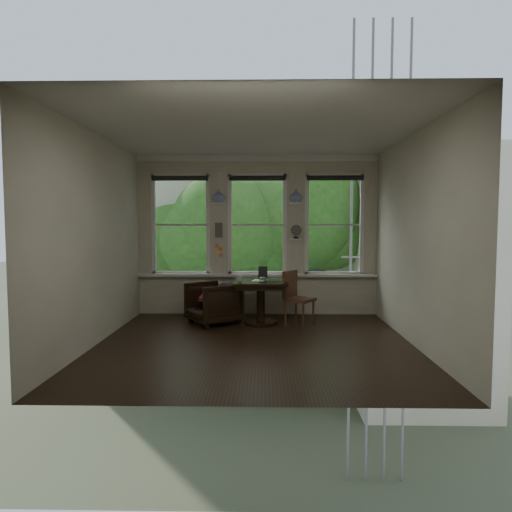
{
  "coord_description": "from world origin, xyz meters",
  "views": [
    {
      "loc": [
        0.15,
        -6.41,
        1.71
      ],
      "look_at": [
        0.0,
        0.9,
        1.2
      ],
      "focal_mm": 32.0,
      "sensor_mm": 36.0,
      "label": 1
    }
  ],
  "objects_px": {
    "mug": "(240,278)",
    "laptop": "(272,281)",
    "armchair_left": "(213,303)",
    "table": "(261,302)",
    "side_chair_right": "(300,299)"
  },
  "relations": [
    {
      "from": "mug",
      "to": "laptop",
      "type": "bearing_deg",
      "value": -8.04
    },
    {
      "from": "side_chair_right",
      "to": "mug",
      "type": "relative_size",
      "value": 8.25
    },
    {
      "from": "armchair_left",
      "to": "table",
      "type": "bearing_deg",
      "value": 54.15
    },
    {
      "from": "armchair_left",
      "to": "laptop",
      "type": "relative_size",
      "value": 2.38
    },
    {
      "from": "mug",
      "to": "side_chair_right",
      "type": "bearing_deg",
      "value": -1.92
    },
    {
      "from": "mug",
      "to": "armchair_left",
      "type": "bearing_deg",
      "value": 164.71
    },
    {
      "from": "table",
      "to": "side_chair_right",
      "type": "height_order",
      "value": "side_chair_right"
    },
    {
      "from": "laptop",
      "to": "table",
      "type": "bearing_deg",
      "value": 134.98
    },
    {
      "from": "side_chair_right",
      "to": "table",
      "type": "bearing_deg",
      "value": 112.63
    },
    {
      "from": "laptop",
      "to": "mug",
      "type": "height_order",
      "value": "mug"
    },
    {
      "from": "armchair_left",
      "to": "mug",
      "type": "height_order",
      "value": "mug"
    },
    {
      "from": "table",
      "to": "laptop",
      "type": "bearing_deg",
      "value": -44.09
    },
    {
      "from": "armchair_left",
      "to": "side_chair_right",
      "type": "xyz_separation_m",
      "value": [
        1.47,
        -0.16,
        0.1
      ]
    },
    {
      "from": "table",
      "to": "mug",
      "type": "distance_m",
      "value": 0.56
    },
    {
      "from": "table",
      "to": "laptop",
      "type": "distance_m",
      "value": 0.47
    }
  ]
}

